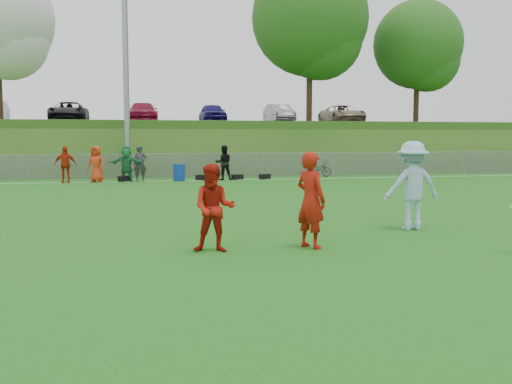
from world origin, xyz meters
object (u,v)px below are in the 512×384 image
object	(u,v)px
player_red_left	(311,200)
player_red_center	(214,208)
player_blue	(412,186)
bicycle	(318,169)
recycling_bin	(179,173)

from	to	relation	value
player_red_left	player_red_center	size ratio (longest dim) A/B	1.13
player_red_center	player_blue	size ratio (longest dim) A/B	0.80
player_red_left	player_blue	xyz separation A→B (m)	(2.91, 1.59, 0.09)
player_blue	bicycle	xyz separation A→B (m)	(3.32, 16.73, -0.59)
player_red_center	player_blue	world-z (taller)	player_blue
player_blue	recycling_bin	distance (m)	16.10
player_red_center	bicycle	world-z (taller)	player_red_center
player_blue	bicycle	world-z (taller)	player_blue
player_red_left	player_red_center	world-z (taller)	player_red_left
recycling_bin	bicycle	world-z (taller)	bicycle
player_red_left	bicycle	world-z (taller)	player_red_left
player_red_center	player_blue	bearing A→B (deg)	32.07
player_blue	recycling_bin	bearing A→B (deg)	-74.80
bicycle	recycling_bin	bearing A→B (deg)	86.23
player_red_left	recycling_bin	bearing A→B (deg)	-25.71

